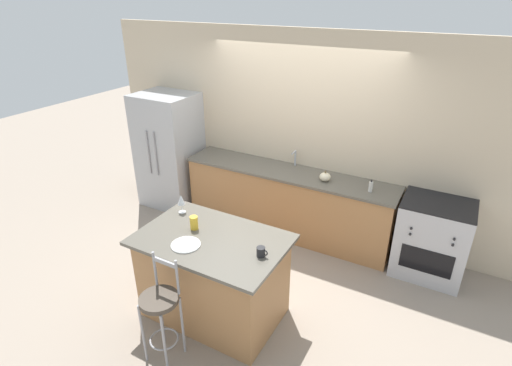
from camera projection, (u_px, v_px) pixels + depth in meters
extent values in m
plane|color=gray|center=(275.00, 242.00, 5.45)|extent=(18.00, 18.00, 0.00)
cube|color=beige|center=(299.00, 134.00, 5.37)|extent=(6.00, 0.07, 2.70)
cube|color=#A87547|center=(287.00, 202.00, 5.53)|extent=(2.88, 0.60, 0.89)
cube|color=#5B564C|center=(289.00, 172.00, 5.33)|extent=(2.92, 0.63, 0.03)
cube|color=black|center=(289.00, 171.00, 5.33)|extent=(0.56, 0.33, 0.01)
cylinder|color=#ADAFB5|center=(295.00, 158.00, 5.44)|extent=(0.02, 0.02, 0.22)
cylinder|color=#ADAFB5|center=(294.00, 152.00, 5.35)|extent=(0.02, 0.12, 0.02)
cube|color=#A87547|center=(214.00, 278.00, 4.07)|extent=(1.34, 0.83, 0.90)
cube|color=#5B564C|center=(211.00, 240.00, 3.87)|extent=(1.46, 0.95, 0.03)
cube|color=#ADAFB5|center=(170.00, 151.00, 6.13)|extent=(0.86, 0.73, 1.75)
cylinder|color=#939399|center=(149.00, 152.00, 5.82)|extent=(0.02, 0.02, 0.67)
cylinder|color=#939399|center=(156.00, 154.00, 5.76)|extent=(0.02, 0.02, 0.67)
cube|color=#B7B7BC|center=(432.00, 239.00, 4.68)|extent=(0.78, 0.63, 0.94)
cube|color=black|center=(426.00, 262.00, 4.48)|extent=(0.56, 0.01, 0.30)
cube|color=black|center=(440.00, 204.00, 4.47)|extent=(0.78, 0.63, 0.02)
cylinder|color=black|center=(411.00, 228.00, 4.40)|extent=(0.03, 0.02, 0.03)
cylinder|color=black|center=(454.00, 239.00, 4.21)|extent=(0.03, 0.02, 0.03)
cylinder|color=black|center=(410.00, 234.00, 4.44)|extent=(0.03, 0.02, 0.03)
cylinder|color=black|center=(453.00, 245.00, 4.25)|extent=(0.03, 0.02, 0.03)
cylinder|color=#99999E|center=(143.00, 334.00, 3.57)|extent=(0.02, 0.02, 0.66)
cylinder|color=#99999E|center=(164.00, 344.00, 3.46)|extent=(0.02, 0.02, 0.66)
cylinder|color=#99999E|center=(161.00, 316.00, 3.77)|extent=(0.02, 0.02, 0.66)
cylinder|color=#99999E|center=(182.00, 325.00, 3.66)|extent=(0.02, 0.02, 0.66)
torus|color=#99999E|center=(164.00, 339.00, 3.67)|extent=(0.27, 0.27, 0.02)
cylinder|color=#4C4238|center=(159.00, 300.00, 3.46)|extent=(0.35, 0.35, 0.04)
cylinder|color=#99999E|center=(155.00, 269.00, 3.53)|extent=(0.02, 0.02, 0.36)
cylinder|color=#99999E|center=(177.00, 277.00, 3.42)|extent=(0.02, 0.02, 0.36)
cube|color=#99999E|center=(165.00, 262.00, 3.42)|extent=(0.25, 0.02, 0.04)
cylinder|color=white|center=(186.00, 245.00, 3.75)|extent=(0.28, 0.28, 0.01)
torus|color=white|center=(186.00, 244.00, 3.75)|extent=(0.27, 0.27, 0.01)
cylinder|color=white|center=(182.00, 212.00, 4.31)|extent=(0.08, 0.08, 0.00)
cylinder|color=white|center=(182.00, 208.00, 4.29)|extent=(0.01, 0.01, 0.09)
cone|color=white|center=(181.00, 200.00, 4.25)|extent=(0.08, 0.08, 0.11)
cylinder|color=#232326|center=(261.00, 252.00, 3.59)|extent=(0.08, 0.08, 0.09)
torus|color=#232326|center=(265.00, 253.00, 3.57)|extent=(0.06, 0.01, 0.06)
cylinder|color=gold|center=(194.00, 223.00, 3.98)|extent=(0.08, 0.08, 0.14)
ellipsoid|color=beige|center=(325.00, 177.00, 5.02)|extent=(0.14, 0.14, 0.11)
cylinder|color=brown|center=(325.00, 172.00, 4.99)|extent=(0.02, 0.02, 0.02)
cylinder|color=silver|center=(371.00, 187.00, 4.75)|extent=(0.05, 0.05, 0.12)
cylinder|color=black|center=(371.00, 181.00, 4.72)|extent=(0.02, 0.02, 0.03)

